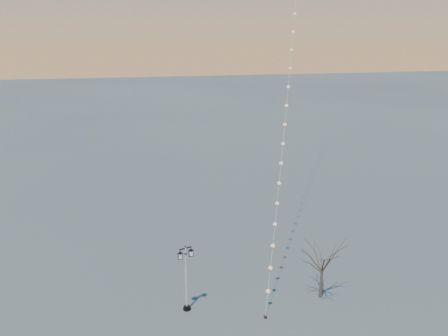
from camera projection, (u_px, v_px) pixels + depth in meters
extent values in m
plane|color=#474848|center=(242.00, 307.00, 29.52)|extent=(300.00, 300.00, 0.00)
cylinder|color=black|center=(187.00, 308.00, 29.26)|extent=(0.49, 0.49, 0.14)
cylinder|color=black|center=(187.00, 307.00, 29.22)|extent=(0.35, 0.35, 0.12)
cylinder|color=silver|center=(186.00, 277.00, 28.62)|extent=(0.11, 0.11, 4.08)
cylinder|color=black|center=(186.00, 254.00, 28.17)|extent=(0.17, 0.17, 0.05)
cube|color=black|center=(185.00, 248.00, 28.08)|extent=(0.79, 0.33, 0.05)
sphere|color=black|center=(185.00, 247.00, 28.05)|extent=(0.12, 0.12, 0.12)
pyramid|color=black|center=(180.00, 252.00, 27.93)|extent=(0.38, 0.38, 0.12)
cube|color=beige|center=(180.00, 256.00, 28.00)|extent=(0.23, 0.23, 0.30)
cube|color=black|center=(180.00, 258.00, 28.05)|extent=(0.26, 0.26, 0.03)
pyramid|color=black|center=(191.00, 249.00, 28.30)|extent=(0.38, 0.38, 0.12)
cube|color=beige|center=(191.00, 253.00, 28.38)|extent=(0.23, 0.23, 0.30)
cube|color=black|center=(191.00, 255.00, 28.42)|extent=(0.26, 0.26, 0.03)
cone|color=#41382B|center=(321.00, 282.00, 30.36)|extent=(0.25, 0.25, 2.13)
cylinder|color=black|center=(265.00, 317.00, 28.39)|extent=(0.17, 0.17, 0.17)
cylinder|color=black|center=(265.00, 316.00, 28.38)|extent=(0.03, 0.03, 0.22)
cone|color=#FE5510|center=(293.00, 16.00, 38.06)|extent=(0.07, 0.07, 0.24)
cylinder|color=white|center=(266.00, 311.00, 28.26)|extent=(0.01, 0.01, 0.70)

